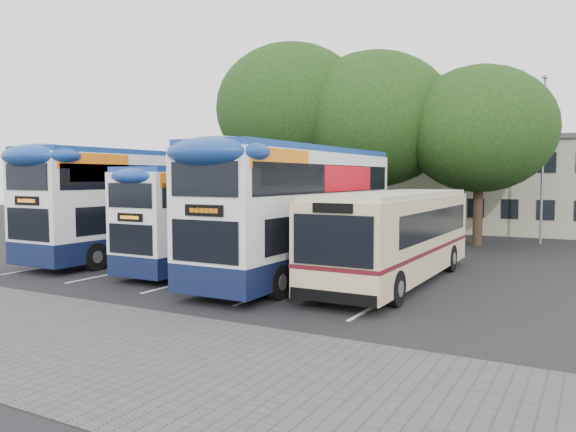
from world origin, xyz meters
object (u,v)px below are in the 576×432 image
(tree_left, at_px, (291,109))
(bus_dd_left, at_px, (140,199))
(tree_right, at_px, (480,129))
(bus_dd_right, at_px, (301,206))
(bus_single, at_px, (396,231))
(tree_mid, at_px, (375,120))
(bus_dd_mid, at_px, (217,213))
(lamp_post, at_px, (543,151))

(tree_left, relative_size, bus_dd_left, 1.00)
(tree_right, xyz_separation_m, bus_dd_left, (-12.80, -11.72, -3.50))
(bus_dd_right, height_order, bus_single, bus_dd_right)
(tree_mid, xyz_separation_m, bus_dd_mid, (-2.25, -12.16, -4.72))
(lamp_post, relative_size, bus_dd_right, 0.80)
(bus_dd_left, bearing_deg, lamp_post, 42.31)
(tree_left, relative_size, tree_mid, 1.07)
(tree_left, relative_size, tree_right, 1.21)
(tree_right, bearing_deg, lamp_post, 41.53)
(bus_dd_left, distance_m, bus_dd_mid, 4.86)
(bus_dd_mid, distance_m, bus_dd_right, 4.14)
(tree_right, bearing_deg, bus_dd_right, -106.91)
(tree_left, distance_m, tree_mid, 4.98)
(tree_left, distance_m, bus_single, 15.80)
(bus_dd_left, distance_m, bus_single, 12.31)
(bus_dd_right, bearing_deg, bus_single, 12.12)
(tree_right, bearing_deg, bus_single, -92.51)
(tree_mid, relative_size, bus_dd_left, 0.93)
(tree_left, xyz_separation_m, bus_single, (9.99, -10.71, -5.92))
(bus_dd_mid, relative_size, bus_single, 0.92)
(lamp_post, height_order, bus_dd_right, lamp_post)
(tree_right, distance_m, bus_dd_mid, 15.25)
(tree_left, height_order, bus_single, tree_left)
(lamp_post, xyz_separation_m, bus_dd_left, (-15.67, -14.26, -2.43))
(tree_right, bearing_deg, bus_dd_mid, -122.90)
(tree_right, relative_size, bus_dd_right, 0.84)
(tree_mid, relative_size, tree_right, 1.14)
(lamp_post, relative_size, bus_dd_mid, 0.94)
(lamp_post, bearing_deg, bus_dd_left, -137.69)
(tree_mid, height_order, bus_dd_right, tree_mid)
(bus_dd_right, bearing_deg, bus_dd_left, 172.84)
(bus_dd_mid, bearing_deg, bus_single, 1.94)
(bus_dd_left, relative_size, bus_dd_right, 1.02)
(tree_left, bearing_deg, tree_right, 7.61)
(bus_dd_right, distance_m, bus_single, 3.55)
(lamp_post, xyz_separation_m, tree_left, (-13.39, -3.95, 2.61))
(lamp_post, bearing_deg, tree_left, -163.58)
(bus_dd_mid, relative_size, bus_dd_right, 0.85)
(tree_left, distance_m, bus_dd_left, 11.70)
(tree_right, relative_size, bus_single, 0.90)
(tree_right, relative_size, bus_dd_left, 0.82)
(lamp_post, xyz_separation_m, bus_single, (-3.40, -14.65, -3.31))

